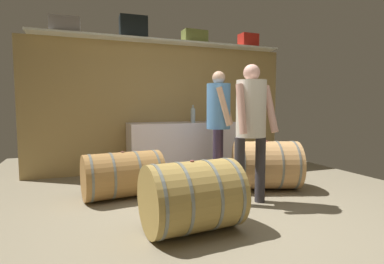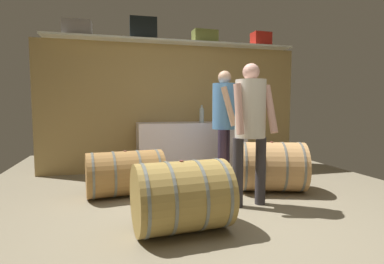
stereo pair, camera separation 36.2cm
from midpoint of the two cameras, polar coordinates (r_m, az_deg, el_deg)
name	(u,v)px [view 1 (the left image)]	position (r m, az deg, el deg)	size (l,w,h in m)	color
ground_plane	(207,200)	(3.76, 0.06, -12.83)	(5.82, 8.28, 0.02)	gray
back_wall_panel	(165,108)	(5.40, -7.14, 4.53)	(4.62, 0.10, 2.20)	tan
high_shelf_board	(166,42)	(5.36, -6.88, 16.53)	(4.25, 0.40, 0.03)	silver
toolcase_grey	(65,25)	(5.25, -24.81, 17.84)	(0.43, 0.27, 0.23)	gray
toolcase_black	(133,28)	(5.30, -13.07, 18.69)	(0.44, 0.27, 0.35)	black
toolcase_olive	(195,37)	(5.53, -1.47, 17.53)	(0.42, 0.24, 0.22)	olive
toolcase_red	(248,41)	(5.97, 8.82, 16.68)	(0.33, 0.23, 0.25)	red
work_cabinet	(183,147)	(5.17, -3.80, -2.93)	(1.83, 0.58, 0.86)	white
wine_bottle_clear	(193,115)	(5.07, -1.86, 3.31)	(0.08, 0.08, 0.30)	#ADBCBF
wine_glass	(224,116)	(5.32, 4.18, 3.12)	(0.09, 0.09, 0.16)	white
wine_barrel_near	(192,196)	(2.78, -3.81, -12.10)	(0.89, 0.70, 0.65)	#A18342
wine_barrel_far	(266,165)	(4.23, 11.47, -6.15)	(1.02, 0.89, 0.67)	tan
wine_barrel_flank	(123,175)	(3.91, -15.56, -7.81)	(1.00, 0.66, 0.58)	#A5773F
winemaker_pouring	(251,119)	(3.47, 8.21, 2.40)	(0.48, 0.39, 1.60)	#322F33
visitor_tasting	(219,115)	(4.44, 2.78, 3.29)	(0.47, 0.53, 1.64)	#32273C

